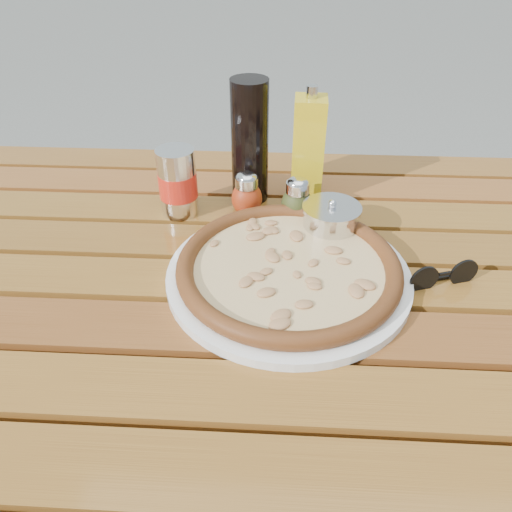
# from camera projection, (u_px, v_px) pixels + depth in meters

# --- Properties ---
(table) EXTENTS (1.40, 0.90, 0.75)m
(table) POSITION_uv_depth(u_px,v_px,m) (255.00, 318.00, 0.79)
(table) COLOR #3A200D
(table) RESTS_ON ground
(plate) EXTENTS (0.45, 0.45, 0.01)m
(plate) POSITION_uv_depth(u_px,v_px,m) (288.00, 275.00, 0.74)
(plate) COLOR white
(plate) RESTS_ON table
(pizza) EXTENTS (0.35, 0.35, 0.03)m
(pizza) POSITION_uv_depth(u_px,v_px,m) (289.00, 267.00, 0.73)
(pizza) COLOR #FEEDB6
(pizza) RESTS_ON plate
(pepper_shaker) EXTENTS (0.06, 0.06, 0.08)m
(pepper_shaker) POSITION_uv_depth(u_px,v_px,m) (247.00, 194.00, 0.87)
(pepper_shaker) COLOR #A93413
(pepper_shaker) RESTS_ON table
(oregano_shaker) EXTENTS (0.07, 0.07, 0.08)m
(oregano_shaker) POSITION_uv_depth(u_px,v_px,m) (297.00, 200.00, 0.86)
(oregano_shaker) COLOR #3E451B
(oregano_shaker) RESTS_ON table
(dark_bottle) EXTENTS (0.09, 0.09, 0.22)m
(dark_bottle) POSITION_uv_depth(u_px,v_px,m) (250.00, 142.00, 0.88)
(dark_bottle) COLOR black
(dark_bottle) RESTS_ON table
(soda_can) EXTENTS (0.09, 0.09, 0.12)m
(soda_can) POSITION_uv_depth(u_px,v_px,m) (178.00, 183.00, 0.86)
(soda_can) COLOR silver
(soda_can) RESTS_ON table
(olive_oil_cruet) EXTENTS (0.06, 0.06, 0.21)m
(olive_oil_cruet) POSITION_uv_depth(u_px,v_px,m) (308.00, 150.00, 0.88)
(olive_oil_cruet) COLOR gold
(olive_oil_cruet) RESTS_ON table
(parmesan_tin) EXTENTS (0.10, 0.10, 0.07)m
(parmesan_tin) POSITION_uv_depth(u_px,v_px,m) (331.00, 222.00, 0.82)
(parmesan_tin) COLOR silver
(parmesan_tin) RESTS_ON table
(sunglasses) EXTENTS (0.11, 0.05, 0.04)m
(sunglasses) POSITION_uv_depth(u_px,v_px,m) (443.00, 276.00, 0.72)
(sunglasses) COLOR black
(sunglasses) RESTS_ON table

